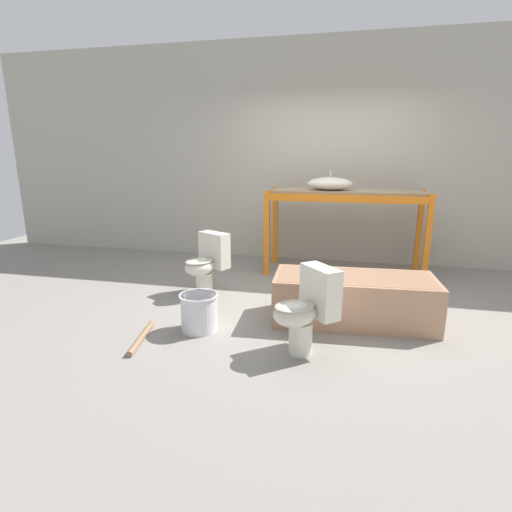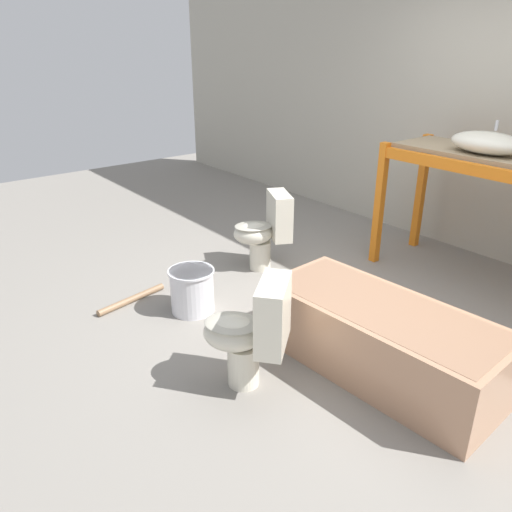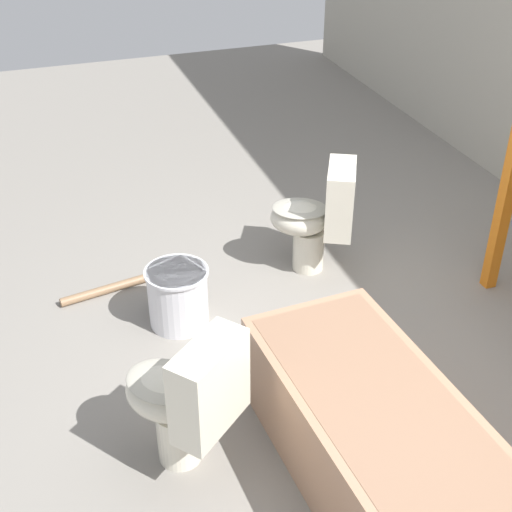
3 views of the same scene
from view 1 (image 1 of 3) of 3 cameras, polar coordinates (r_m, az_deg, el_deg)
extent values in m
plane|color=gray|center=(4.61, 8.26, -6.05)|extent=(12.00, 12.00, 0.00)
cube|color=#B2AD9E|center=(6.13, 10.25, 14.18)|extent=(10.80, 0.08, 3.20)
cube|color=orange|center=(5.33, 1.56, 3.23)|extent=(0.07, 0.07, 1.14)
cube|color=orange|center=(5.33, 23.31, 2.05)|extent=(0.07, 0.07, 1.14)
cube|color=orange|center=(5.95, 2.77, 4.40)|extent=(0.07, 0.07, 1.14)
cube|color=orange|center=(5.95, 22.25, 3.34)|extent=(0.07, 0.07, 1.14)
cube|color=orange|center=(5.16, 12.73, 7.99)|extent=(2.01, 0.06, 0.09)
cube|color=orange|center=(5.80, 12.77, 8.65)|extent=(2.01, 0.06, 0.09)
cube|color=#998466|center=(5.48, 12.79, 8.99)|extent=(1.94, 0.57, 0.04)
ellipsoid|color=silver|center=(5.39, 10.50, 10.12)|extent=(0.59, 0.36, 0.17)
cylinder|color=silver|center=(5.48, 10.61, 11.50)|extent=(0.02, 0.02, 0.08)
cube|color=tan|center=(4.02, 13.75, -5.96)|extent=(1.56, 0.74, 0.46)
cube|color=#977056|center=(3.98, 13.86, -4.13)|extent=(1.48, 0.66, 0.19)
cylinder|color=silver|center=(4.68, -7.42, -3.97)|extent=(0.20, 0.20, 0.27)
ellipsoid|color=silver|center=(4.57, -8.09, -1.55)|extent=(0.42, 0.45, 0.20)
ellipsoid|color=#B3AF9F|center=(4.55, -8.12, -0.71)|extent=(0.40, 0.43, 0.03)
cube|color=silver|center=(4.69, -5.96, 0.89)|extent=(0.40, 0.31, 0.41)
cylinder|color=silver|center=(3.36, 6.38, -11.50)|extent=(0.20, 0.20, 0.27)
ellipsoid|color=silver|center=(3.24, 5.54, -8.25)|extent=(0.46, 0.45, 0.20)
ellipsoid|color=#B3AF9F|center=(3.22, 5.57, -7.11)|extent=(0.44, 0.43, 0.03)
cube|color=silver|center=(3.32, 9.16, -4.98)|extent=(0.36, 0.39, 0.41)
cylinder|color=silver|center=(3.77, -8.12, -7.95)|extent=(0.34, 0.34, 0.35)
cylinder|color=silver|center=(3.71, -8.21, -5.57)|extent=(0.36, 0.36, 0.02)
cylinder|color=#8C6B4C|center=(3.73, -16.03, -11.11)|extent=(0.16, 0.62, 0.05)
camera|label=2|loc=(2.31, 64.74, 15.69)|focal=35.00mm
camera|label=3|loc=(3.36, 53.42, 24.75)|focal=50.00mm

